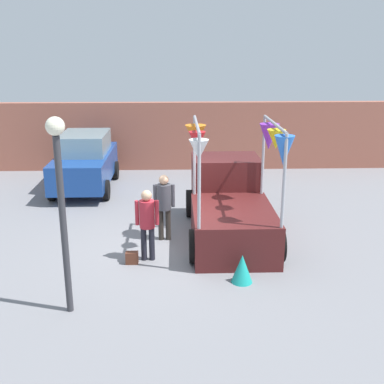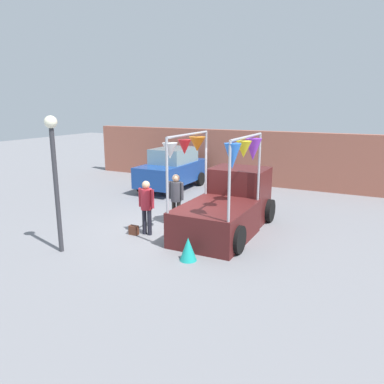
# 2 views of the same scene
# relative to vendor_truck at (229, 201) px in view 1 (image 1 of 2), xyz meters

# --- Properties ---
(ground_plane) EXTENTS (60.00, 60.00, 0.00)m
(ground_plane) POSITION_rel_vendor_truck_xyz_m (-1.38, -1.00, -0.86)
(ground_plane) COLOR slate
(vendor_truck) EXTENTS (2.32, 4.07, 3.03)m
(vendor_truck) POSITION_rel_vendor_truck_xyz_m (0.00, 0.00, 0.00)
(vendor_truck) COLOR #4C1919
(vendor_truck) RESTS_ON ground
(parked_car) EXTENTS (1.88, 4.00, 1.88)m
(parked_car) POSITION_rel_vendor_truck_xyz_m (-4.40, 4.19, 0.09)
(parked_car) COLOR navy
(parked_car) RESTS_ON ground
(person_customer) EXTENTS (0.53, 0.34, 1.65)m
(person_customer) POSITION_rel_vendor_truck_xyz_m (-2.00, -1.58, 0.14)
(person_customer) COLOR black
(person_customer) RESTS_ON ground
(person_vendor) EXTENTS (0.53, 0.34, 1.68)m
(person_vendor) POSITION_rel_vendor_truck_xyz_m (-1.64, -0.40, 0.16)
(person_vendor) COLOR #2D2823
(person_vendor) RESTS_ON ground
(handbag) EXTENTS (0.28, 0.16, 0.28)m
(handbag) POSITION_rel_vendor_truck_xyz_m (-2.35, -1.78, -0.72)
(handbag) COLOR #592D1E
(handbag) RESTS_ON ground
(street_lamp) EXTENTS (0.32, 0.32, 3.57)m
(street_lamp) POSITION_rel_vendor_truck_xyz_m (-3.32, -3.72, 1.51)
(street_lamp) COLOR #333338
(street_lamp) RESTS_ON ground
(brick_boundary_wall) EXTENTS (18.00, 0.36, 2.60)m
(brick_boundary_wall) POSITION_rel_vendor_truck_xyz_m (-1.38, 6.82, 0.44)
(brick_boundary_wall) COLOR #9E5947
(brick_boundary_wall) RESTS_ON ground
(folded_kite_bundle_teal) EXTENTS (0.56, 0.56, 0.60)m
(folded_kite_bundle_teal) POSITION_rel_vendor_truck_xyz_m (-0.01, -2.72, -0.56)
(folded_kite_bundle_teal) COLOR teal
(folded_kite_bundle_teal) RESTS_ON ground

